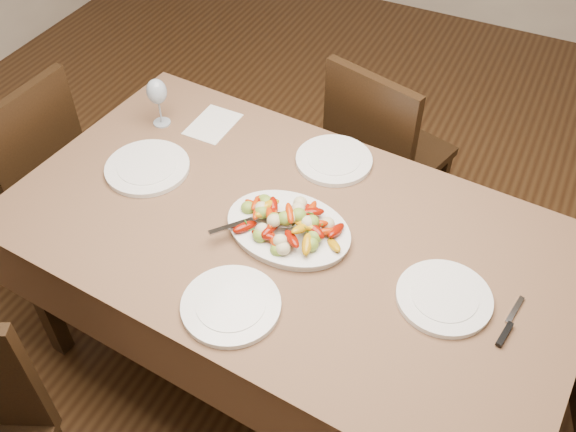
{
  "coord_description": "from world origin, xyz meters",
  "views": [
    {
      "loc": [
        0.79,
        -1.34,
        2.25
      ],
      "look_at": [
        0.16,
        -0.07,
        0.82
      ],
      "focal_mm": 40.0,
      "sensor_mm": 36.0,
      "label": 1
    }
  ],
  "objects_px": {
    "plate_left": "(147,168)",
    "wine_glass": "(158,101)",
    "chair_left": "(18,176)",
    "plate_near": "(231,306)",
    "plate_right": "(444,298)",
    "plate_far": "(334,160)",
    "serving_platter": "(288,230)",
    "chair_far": "(390,153)",
    "dining_table": "(288,302)"
  },
  "relations": [
    {
      "from": "chair_far",
      "to": "chair_left",
      "type": "distance_m",
      "value": 1.57
    },
    {
      "from": "chair_far",
      "to": "wine_glass",
      "type": "xyz_separation_m",
      "value": [
        -0.76,
        -0.55,
        0.39
      ]
    },
    {
      "from": "chair_left",
      "to": "plate_right",
      "type": "height_order",
      "value": "chair_left"
    },
    {
      "from": "plate_right",
      "to": "plate_far",
      "type": "relative_size",
      "value": 1.02
    },
    {
      "from": "chair_far",
      "to": "wine_glass",
      "type": "bearing_deg",
      "value": 52.2
    },
    {
      "from": "serving_platter",
      "to": "dining_table",
      "type": "bearing_deg",
      "value": 122.31
    },
    {
      "from": "dining_table",
      "to": "chair_left",
      "type": "xyz_separation_m",
      "value": [
        -1.26,
        0.02,
        0.1
      ]
    },
    {
      "from": "plate_far",
      "to": "plate_near",
      "type": "bearing_deg",
      "value": -90.93
    },
    {
      "from": "dining_table",
      "to": "chair_far",
      "type": "bearing_deg",
      "value": 84.84
    },
    {
      "from": "plate_near",
      "to": "plate_left",
      "type": "bearing_deg",
      "value": 145.05
    },
    {
      "from": "serving_platter",
      "to": "chair_far",
      "type": "bearing_deg",
      "value": 85.38
    },
    {
      "from": "plate_near",
      "to": "chair_left",
      "type": "bearing_deg",
      "value": 163.45
    },
    {
      "from": "dining_table",
      "to": "plate_near",
      "type": "relative_size",
      "value": 6.4
    },
    {
      "from": "wine_glass",
      "to": "serving_platter",
      "type": "bearing_deg",
      "value": -23.86
    },
    {
      "from": "plate_left",
      "to": "plate_right",
      "type": "bearing_deg",
      "value": -5.07
    },
    {
      "from": "dining_table",
      "to": "chair_far",
      "type": "height_order",
      "value": "chair_far"
    },
    {
      "from": "serving_platter",
      "to": "plate_right",
      "type": "bearing_deg",
      "value": -4.63
    },
    {
      "from": "plate_near",
      "to": "plate_right",
      "type": "bearing_deg",
      "value": 28.68
    },
    {
      "from": "plate_near",
      "to": "wine_glass",
      "type": "xyz_separation_m",
      "value": [
        -0.67,
        0.64,
        0.09
      ]
    },
    {
      "from": "serving_platter",
      "to": "plate_right",
      "type": "height_order",
      "value": "serving_platter"
    },
    {
      "from": "plate_left",
      "to": "wine_glass",
      "type": "height_order",
      "value": "wine_glass"
    },
    {
      "from": "plate_near",
      "to": "chair_far",
      "type": "bearing_deg",
      "value": 85.82
    },
    {
      "from": "chair_far",
      "to": "wine_glass",
      "type": "height_order",
      "value": "wine_glass"
    },
    {
      "from": "chair_left",
      "to": "wine_glass",
      "type": "xyz_separation_m",
      "value": [
        0.58,
        0.27,
        0.39
      ]
    },
    {
      "from": "chair_far",
      "to": "serving_platter",
      "type": "distance_m",
      "value": 0.91
    },
    {
      "from": "plate_left",
      "to": "wine_glass",
      "type": "relative_size",
      "value": 1.45
    },
    {
      "from": "plate_far",
      "to": "wine_glass",
      "type": "height_order",
      "value": "wine_glass"
    },
    {
      "from": "plate_left",
      "to": "plate_right",
      "type": "xyz_separation_m",
      "value": [
        1.1,
        -0.1,
        0.0
      ]
    },
    {
      "from": "serving_platter",
      "to": "plate_near",
      "type": "relative_size",
      "value": 1.39
    },
    {
      "from": "plate_left",
      "to": "plate_near",
      "type": "height_order",
      "value": "same"
    },
    {
      "from": "chair_far",
      "to": "plate_left",
      "type": "height_order",
      "value": "chair_far"
    },
    {
      "from": "plate_right",
      "to": "wine_glass",
      "type": "bearing_deg",
      "value": 164.02
    },
    {
      "from": "dining_table",
      "to": "plate_left",
      "type": "relative_size",
      "value": 6.21
    },
    {
      "from": "chair_left",
      "to": "plate_near",
      "type": "distance_m",
      "value": 1.33
    },
    {
      "from": "plate_right",
      "to": "plate_near",
      "type": "distance_m",
      "value": 0.61
    },
    {
      "from": "plate_far",
      "to": "plate_right",
      "type": "bearing_deg",
      "value": -38.79
    },
    {
      "from": "dining_table",
      "to": "serving_platter",
      "type": "distance_m",
      "value": 0.39
    },
    {
      "from": "chair_far",
      "to": "plate_far",
      "type": "height_order",
      "value": "chair_far"
    },
    {
      "from": "dining_table",
      "to": "plate_left",
      "type": "xyz_separation_m",
      "value": [
        -0.57,
        0.04,
        0.39
      ]
    },
    {
      "from": "plate_far",
      "to": "plate_near",
      "type": "distance_m",
      "value": 0.72
    },
    {
      "from": "chair_far",
      "to": "plate_right",
      "type": "height_order",
      "value": "chair_far"
    },
    {
      "from": "plate_right",
      "to": "plate_far",
      "type": "distance_m",
      "value": 0.68
    },
    {
      "from": "dining_table",
      "to": "plate_near",
      "type": "height_order",
      "value": "plate_near"
    },
    {
      "from": "serving_platter",
      "to": "plate_far",
      "type": "distance_m",
      "value": 0.38
    },
    {
      "from": "plate_near",
      "to": "wine_glass",
      "type": "bearing_deg",
      "value": 136.22
    },
    {
      "from": "chair_left",
      "to": "plate_right",
      "type": "bearing_deg",
      "value": 89.72
    },
    {
      "from": "chair_far",
      "to": "plate_near",
      "type": "bearing_deg",
      "value": 101.73
    },
    {
      "from": "dining_table",
      "to": "chair_left",
      "type": "relative_size",
      "value": 1.94
    },
    {
      "from": "wine_glass",
      "to": "chair_far",
      "type": "bearing_deg",
      "value": 36.29
    },
    {
      "from": "dining_table",
      "to": "plate_left",
      "type": "distance_m",
      "value": 0.69
    }
  ]
}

